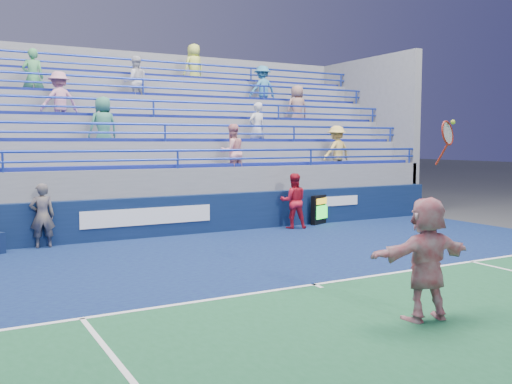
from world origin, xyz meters
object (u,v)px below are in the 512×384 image
tennis_player (427,259)px  line_judge (42,216)px  ball_girl (293,201)px  serve_speed_board (324,209)px

tennis_player → line_judge: 9.52m
ball_girl → line_judge: bearing=20.0°
line_judge → ball_girl: ball_girl is taller
line_judge → tennis_player: bearing=117.2°
serve_speed_board → tennis_player: bearing=-117.2°
serve_speed_board → tennis_player: (-4.53, -8.82, 0.44)m
serve_speed_board → tennis_player: 9.93m
serve_speed_board → ball_girl: ball_girl is taller
serve_speed_board → ball_girl: bearing=-162.7°
tennis_player → ball_girl: bearing=69.7°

